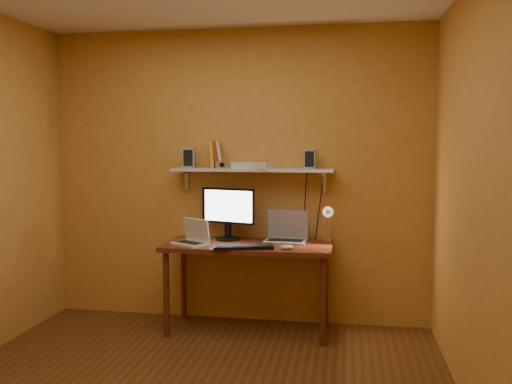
% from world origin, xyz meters
% --- Properties ---
extents(room, '(3.44, 3.24, 2.64)m').
position_xyz_m(room, '(0.00, 0.00, 1.30)').
color(room, brown).
rests_on(room, ground).
extents(desk, '(1.40, 0.60, 0.75)m').
position_xyz_m(desk, '(0.16, 1.28, 0.66)').
color(desk, '#612C17').
rests_on(desk, ground).
extents(wall_shelf, '(1.40, 0.25, 0.21)m').
position_xyz_m(wall_shelf, '(0.16, 1.47, 1.36)').
color(wall_shelf, silver).
rests_on(wall_shelf, room).
extents(monitor, '(0.49, 0.26, 0.45)m').
position_xyz_m(monitor, '(-0.05, 1.45, 1.00)').
color(monitor, black).
rests_on(monitor, desk).
extents(laptop, '(0.36, 0.27, 0.27)m').
position_xyz_m(laptop, '(0.47, 1.44, 0.82)').
color(laptop, gray).
rests_on(laptop, desk).
extents(netbook, '(0.34, 0.31, 0.21)m').
position_xyz_m(netbook, '(-0.29, 1.19, 0.81)').
color(netbook, silver).
rests_on(netbook, desk).
extents(keyboard, '(0.50, 0.28, 0.03)m').
position_xyz_m(keyboard, '(0.16, 1.08, 0.76)').
color(keyboard, black).
rests_on(keyboard, desk).
extents(mouse, '(0.10, 0.07, 0.04)m').
position_xyz_m(mouse, '(0.51, 1.09, 0.77)').
color(mouse, silver).
rests_on(mouse, desk).
extents(desk_lamp, '(0.09, 0.23, 0.38)m').
position_xyz_m(desk_lamp, '(0.82, 1.41, 0.96)').
color(desk_lamp, silver).
rests_on(desk_lamp, desk).
extents(speaker_left, '(0.11, 0.11, 0.18)m').
position_xyz_m(speaker_left, '(-0.40, 1.47, 1.47)').
color(speaker_left, gray).
rests_on(speaker_left, wall_shelf).
extents(speaker_right, '(0.11, 0.11, 0.17)m').
position_xyz_m(speaker_right, '(0.66, 1.48, 1.46)').
color(speaker_right, gray).
rests_on(speaker_right, wall_shelf).
extents(books, '(0.15, 0.17, 0.24)m').
position_xyz_m(books, '(-0.17, 1.50, 1.49)').
color(books, gold).
rests_on(books, wall_shelf).
extents(shelf_camera, '(0.11, 0.06, 0.07)m').
position_xyz_m(shelf_camera, '(-0.09, 1.40, 1.41)').
color(shelf_camera, silver).
rests_on(shelf_camera, wall_shelf).
extents(router, '(0.37, 0.30, 0.05)m').
position_xyz_m(router, '(0.17, 1.47, 1.40)').
color(router, silver).
rests_on(router, wall_shelf).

